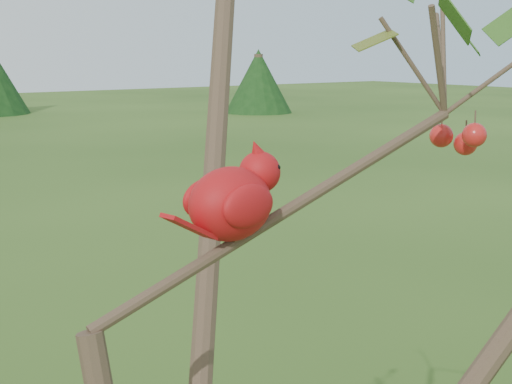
% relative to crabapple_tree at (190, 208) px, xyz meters
% --- Properties ---
extents(crabapple_tree, '(2.35, 2.05, 2.95)m').
position_rel_crabapple_tree_xyz_m(crabapple_tree, '(0.00, 0.00, 0.00)').
color(crabapple_tree, '#3C2C20').
rests_on(crabapple_tree, ground).
extents(cardinal, '(0.21, 0.12, 0.15)m').
position_rel_crabapple_tree_xyz_m(cardinal, '(0.14, 0.11, -0.02)').
color(cardinal, '#B4130F').
rests_on(cardinal, ground).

